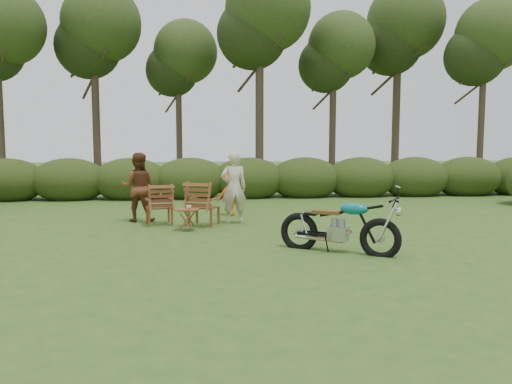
{
  "coord_description": "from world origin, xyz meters",
  "views": [
    {
      "loc": [
        -1.53,
        -8.14,
        1.93
      ],
      "look_at": [
        -0.47,
        1.97,
        0.9
      ],
      "focal_mm": 35.0,
      "sensor_mm": 36.0,
      "label": 1
    }
  ],
  "objects": [
    {
      "name": "cup",
      "position": [
        -1.86,
        2.64,
        0.52
      ],
      "size": [
        0.12,
        0.12,
        0.09
      ],
      "primitive_type": "imported",
      "rotation": [
        0.0,
        0.0,
        -0.07
      ],
      "color": "beige",
      "rests_on": "side_table"
    },
    {
      "name": "tree_line",
      "position": [
        0.5,
        9.74,
        3.81
      ],
      "size": [
        22.52,
        11.62,
        8.14
      ],
      "color": "#372D1E",
      "rests_on": "ground"
    },
    {
      "name": "lawn_chair_right",
      "position": [
        -1.54,
        3.32,
        0.0
      ],
      "size": [
        0.91,
        0.91,
        1.01
      ],
      "primitive_type": null,
      "rotation": [
        0.0,
        0.0,
        2.74
      ],
      "color": "#5D3217",
      "rests_on": "ground"
    },
    {
      "name": "child",
      "position": [
        -0.84,
        4.78,
        0.0
      ],
      "size": [
        0.77,
        0.5,
        1.12
      ],
      "primitive_type": "imported",
      "rotation": [
        0.0,
        0.0,
        3.26
      ],
      "color": "orange",
      "rests_on": "ground"
    },
    {
      "name": "side_table",
      "position": [
        -1.9,
        2.65,
        0.24
      ],
      "size": [
        0.55,
        0.49,
        0.48
      ],
      "primitive_type": null,
      "rotation": [
        0.0,
        0.0,
        -0.26
      ],
      "color": "brown",
      "rests_on": "ground"
    },
    {
      "name": "motorcycle",
      "position": [
        0.8,
        0.27,
        0.0
      ],
      "size": [
        2.15,
        1.75,
        1.17
      ],
      "primitive_type": null,
      "rotation": [
        0.0,
        0.0,
        -0.56
      ],
      "color": "#0EB7B9",
      "rests_on": "ground"
    },
    {
      "name": "adult_a",
      "position": [
        -0.84,
        3.54,
        0.0
      ],
      "size": [
        0.68,
        0.5,
        1.7
      ],
      "primitive_type": "imported",
      "rotation": [
        0.0,
        0.0,
        3.3
      ],
      "color": "beige",
      "rests_on": "ground"
    },
    {
      "name": "ground",
      "position": [
        0.0,
        0.0,
        0.0
      ],
      "size": [
        80.0,
        80.0,
        0.0
      ],
      "primitive_type": "plane",
      "color": "#2E4F1A",
      "rests_on": "ground"
    },
    {
      "name": "adult_b",
      "position": [
        -3.12,
        4.07,
        0.0
      ],
      "size": [
        0.85,
        0.69,
        1.67
      ],
      "primitive_type": "imported",
      "rotation": [
        0.0,
        0.0,
        3.07
      ],
      "color": "#5A3119",
      "rests_on": "ground"
    },
    {
      "name": "lawn_chair_left",
      "position": [
        -2.58,
        3.56,
        0.0
      ],
      "size": [
        0.79,
        0.79,
        0.95
      ],
      "primitive_type": null,
      "rotation": [
        0.0,
        0.0,
        3.38
      ],
      "color": "brown",
      "rests_on": "ground"
    }
  ]
}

